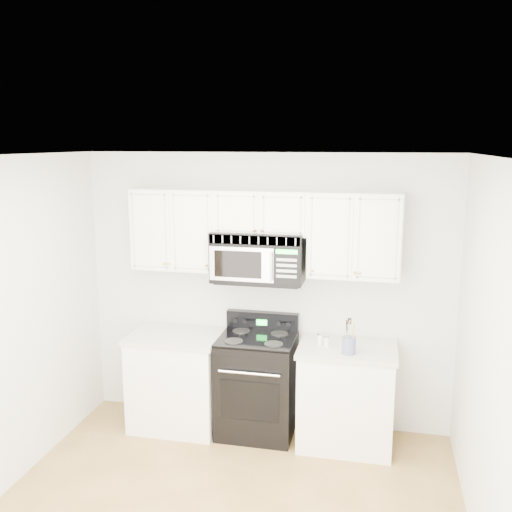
# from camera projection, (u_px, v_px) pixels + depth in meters

# --- Properties ---
(room) EXTENTS (3.51, 3.51, 2.61)m
(room) POSITION_uv_depth(u_px,v_px,m) (214.00, 358.00, 3.74)
(room) COLOR olive
(room) RESTS_ON ground
(base_cabinet_left) EXTENTS (0.86, 0.65, 0.92)m
(base_cabinet_left) POSITION_uv_depth(u_px,v_px,m) (178.00, 383.00, 5.46)
(base_cabinet_left) COLOR silver
(base_cabinet_left) RESTS_ON ground
(base_cabinet_right) EXTENTS (0.86, 0.65, 0.92)m
(base_cabinet_right) POSITION_uv_depth(u_px,v_px,m) (346.00, 398.00, 5.13)
(base_cabinet_right) COLOR silver
(base_cabinet_right) RESTS_ON ground
(range) EXTENTS (0.69, 0.64, 1.10)m
(range) POSITION_uv_depth(u_px,v_px,m) (257.00, 383.00, 5.31)
(range) COLOR black
(range) RESTS_ON ground
(upper_cabinets) EXTENTS (2.44, 0.37, 0.75)m
(upper_cabinets) POSITION_uv_depth(u_px,v_px,m) (263.00, 228.00, 5.14)
(upper_cabinets) COLOR silver
(upper_cabinets) RESTS_ON ground
(microwave) EXTENTS (0.83, 0.46, 0.46)m
(microwave) POSITION_uv_depth(u_px,v_px,m) (259.00, 256.00, 5.15)
(microwave) COLOR black
(microwave) RESTS_ON ground
(utensil_crock) EXTENTS (0.12, 0.12, 0.32)m
(utensil_crock) POSITION_uv_depth(u_px,v_px,m) (349.00, 345.00, 4.84)
(utensil_crock) COLOR slate
(utensil_crock) RESTS_ON base_cabinet_right
(shaker_salt) EXTENTS (0.05, 0.05, 0.11)m
(shaker_salt) POSITION_uv_depth(u_px,v_px,m) (320.00, 339.00, 5.06)
(shaker_salt) COLOR silver
(shaker_salt) RESTS_ON base_cabinet_right
(shaker_pepper) EXTENTS (0.04, 0.04, 0.11)m
(shaker_pepper) POSITION_uv_depth(u_px,v_px,m) (327.00, 341.00, 5.01)
(shaker_pepper) COLOR silver
(shaker_pepper) RESTS_ON base_cabinet_right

